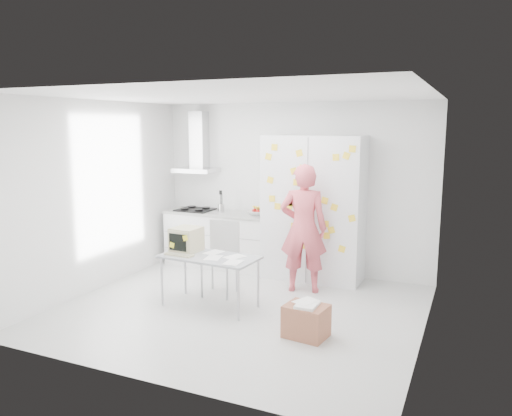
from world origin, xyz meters
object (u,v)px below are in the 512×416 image
at_px(chair, 221,253).
at_px(cardboard_box, 306,320).
at_px(desk, 194,247).
at_px(person, 303,228).

relative_size(chair, cardboard_box, 2.03).
distance_m(desk, chair, 0.54).
bearing_deg(person, desk, 27.90).
bearing_deg(cardboard_box, chair, 148.98).
xyz_separation_m(chair, cardboard_box, (1.56, -0.94, -0.39)).
height_order(desk, chair, chair).
bearing_deg(desk, cardboard_box, -11.28).
distance_m(desk, cardboard_box, 1.86).
distance_m(chair, cardboard_box, 1.87).
bearing_deg(cardboard_box, person, 110.12).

